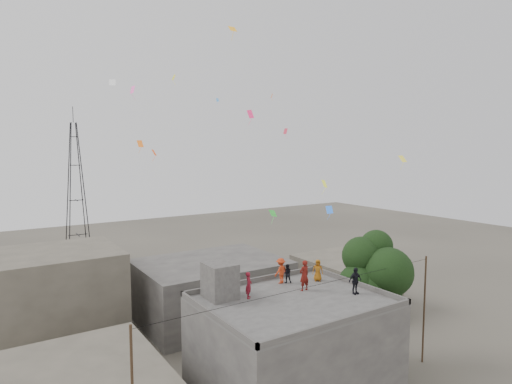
% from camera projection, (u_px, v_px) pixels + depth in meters
% --- Properties ---
extents(main_building, '(10.00, 8.00, 6.10)m').
position_uv_depth(main_building, '(292.00, 353.00, 24.14)').
color(main_building, '#454341').
rests_on(main_building, ground).
extents(parapet, '(10.00, 8.00, 0.30)m').
position_uv_depth(parapet, '(293.00, 298.00, 23.83)').
color(parapet, '#454341').
rests_on(parapet, main_building).
extents(stair_head_box, '(1.60, 1.80, 2.00)m').
position_uv_depth(stair_head_box, '(220.00, 281.00, 24.18)').
color(stair_head_box, '#454341').
rests_on(stair_head_box, main_building).
extents(neighbor_north, '(12.00, 9.00, 5.00)m').
position_uv_depth(neighbor_north, '(211.00, 289.00, 36.96)').
color(neighbor_north, '#454341').
rests_on(neighbor_north, ground).
extents(neighbor_northwest, '(9.00, 8.00, 7.00)m').
position_uv_depth(neighbor_northwest, '(55.00, 297.00, 32.02)').
color(neighbor_northwest, '#565043').
rests_on(neighbor_northwest, ground).
extents(neighbor_east, '(7.00, 8.00, 4.40)m').
position_uv_depth(neighbor_east, '(345.00, 281.00, 40.16)').
color(neighbor_east, '#565043').
rests_on(neighbor_east, ground).
extents(tree, '(4.90, 4.60, 9.10)m').
position_uv_depth(tree, '(375.00, 277.00, 28.34)').
color(tree, black).
rests_on(tree, ground).
extents(utility_line, '(20.12, 0.62, 7.40)m').
position_uv_depth(utility_line, '(314.00, 346.00, 23.29)').
color(utility_line, black).
rests_on(utility_line, ground).
extents(transmission_tower, '(2.97, 2.97, 20.01)m').
position_uv_depth(transmission_tower, '(76.00, 193.00, 54.78)').
color(transmission_tower, black).
rests_on(transmission_tower, ground).
extents(person_red_adult, '(0.68, 0.46, 1.84)m').
position_uv_depth(person_red_adult, '(304.00, 275.00, 25.46)').
color(person_red_adult, '#63140F').
rests_on(person_red_adult, main_building).
extents(person_orange_child, '(0.80, 0.78, 1.39)m').
position_uv_depth(person_orange_child, '(318.00, 270.00, 27.37)').
color(person_orange_child, '#9E5912').
rests_on(person_orange_child, main_building).
extents(person_dark_child, '(0.73, 0.69, 1.19)m').
position_uv_depth(person_dark_child, '(287.00, 273.00, 27.03)').
color(person_dark_child, black).
rests_on(person_dark_child, main_building).
extents(person_dark_adult, '(0.94, 0.43, 1.57)m').
position_uv_depth(person_dark_adult, '(355.00, 281.00, 24.85)').
color(person_dark_adult, black).
rests_on(person_dark_adult, main_building).
extents(person_orange_adult, '(1.15, 0.83, 1.60)m').
position_uv_depth(person_orange_adult, '(281.00, 271.00, 26.89)').
color(person_orange_adult, red).
rests_on(person_orange_adult, main_building).
extents(person_red_child, '(0.62, 0.65, 1.50)m').
position_uv_depth(person_red_child, '(249.00, 285.00, 24.16)').
color(person_red_child, maroon).
rests_on(person_red_child, main_building).
extents(kites, '(15.77, 18.32, 10.33)m').
position_uv_depth(kites, '(250.00, 135.00, 29.12)').
color(kites, '#E04817').
rests_on(kites, ground).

